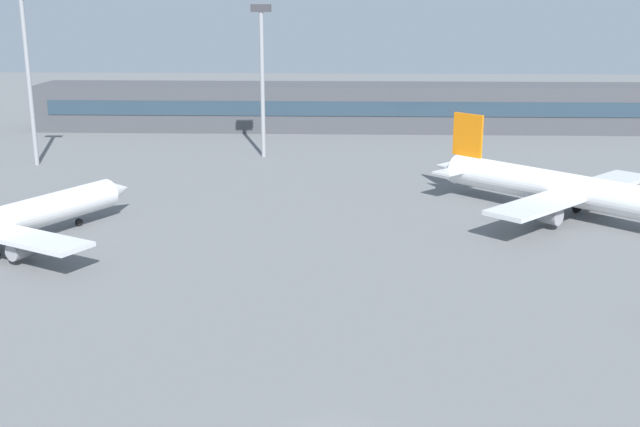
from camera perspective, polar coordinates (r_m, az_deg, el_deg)
name	(u,v)px	position (r m, az deg, el deg)	size (l,w,h in m)	color
ground_plane	(341,241)	(82.88, 1.58, -2.02)	(400.00, 400.00, 0.00)	slate
terminal_building	(345,107)	(155.18, 1.86, 7.83)	(120.97, 12.13, 9.00)	#3F4247
airplane_mid	(585,193)	(94.83, 18.91, 1.43)	(33.45, 33.13, 10.76)	white
floodlight_tower_west	(262,70)	(126.56, -4.28, 10.49)	(3.20, 0.80, 24.29)	gray
floodlight_tower_east	(28,66)	(127.43, -20.69, 10.08)	(3.20, 0.80, 26.34)	gray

